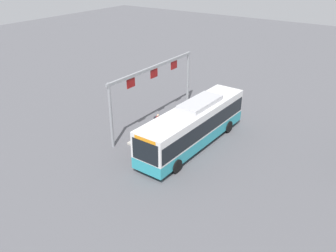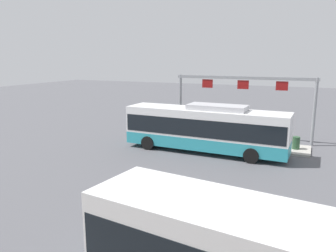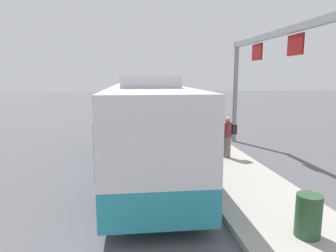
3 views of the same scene
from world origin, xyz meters
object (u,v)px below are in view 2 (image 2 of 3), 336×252
Objects in this scene: person_waiting_near at (174,129)px; bus_main at (205,127)px; trash_bin at (296,143)px; person_waiting_far at (215,128)px; person_boarding at (188,128)px; person_waiting_mid at (201,129)px.

bus_main is at bearing 20.66° from person_waiting_near.
bus_main is at bearing 25.58° from trash_bin.
bus_main is at bearing 8.68° from person_waiting_far.
person_waiting_far is (-2.11, -0.72, 0.00)m from person_boarding.
person_boarding is 1.86× the size of trash_bin.
person_waiting_mid and person_waiting_far have the same top height.
bus_main reaches higher than person_waiting_mid.
person_boarding is 1.13m from person_waiting_near.
person_waiting_near is (1.11, 0.13, -0.16)m from person_boarding.
trash_bin is at bearing 59.18° from person_waiting_near.
person_waiting_far is 1.86× the size of trash_bin.
bus_main is 3.53m from person_boarding.
person_boarding is at bearing 63.24° from person_waiting_near.
bus_main reaches higher than person_waiting_far.
bus_main is 12.92× the size of trash_bin.
bus_main is 6.96× the size of person_waiting_mid.
person_waiting_mid is (-1.13, -0.04, 0.00)m from person_boarding.
person_waiting_mid is (-2.24, -0.17, 0.16)m from person_waiting_near.
trash_bin is at bearing 66.41° from person_waiting_mid.
person_waiting_mid is at bearing 1.87° from trash_bin.
person_boarding is 2.23m from person_waiting_far.
person_waiting_near is 1.00× the size of person_waiting_far.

